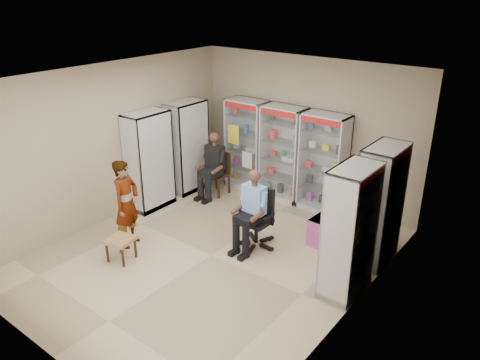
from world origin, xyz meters
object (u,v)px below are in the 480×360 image
Objects in this scene: woven_stool_a at (346,251)px; woven_stool_b at (121,249)px; seated_shopkeeper at (255,212)px; standing_man at (126,204)px; cabinet_left_far at (187,147)px; cabinet_back_left at (247,144)px; pink_trunk at (327,232)px; cabinet_right_near at (350,232)px; cabinet_right_far at (380,205)px; wooden_chair at (217,174)px; office_chair at (256,218)px; cabinet_back_right at (323,163)px; cabinet_left_near at (149,161)px; cabinet_back_mid at (283,153)px.

woven_stool_b reaches higher than woven_stool_a.
seated_shopkeeper is 2.22m from standing_man.
cabinet_back_left is at bearing 135.00° from cabinet_left_far.
standing_man is at bearing -142.96° from pink_trunk.
seated_shopkeeper is (2.64, -1.11, -0.32)m from cabinet_left_far.
cabinet_right_near is 1.86m from seated_shopkeeper.
wooden_chair is at bearing 83.96° from cabinet_right_far.
woven_stool_b is at bearing 114.55° from cabinet_right_near.
cabinet_back_right is at bearing 86.65° from office_chair.
seated_shopkeeper is (2.64, -0.01, -0.32)m from cabinet_left_near.
cabinet_back_mid is at bearing 78.70° from woven_stool_b.
woven_stool_a is at bearing 138.88° from cabinet_right_far.
cabinet_back_left reaches higher than office_chair.
seated_shopkeeper reaches higher than pink_trunk.
cabinet_left_far is 2.13× the size of wooden_chair.
woven_stool_a is (3.45, -0.78, -0.27)m from wooden_chair.
cabinet_back_left is 3.63m from woven_stool_a.
seated_shopkeeper reaches higher than office_chair.
cabinet_back_right and cabinet_left_near have the same top height.
woven_stool_a is at bearing 82.03° from cabinet_left_far.
wooden_chair is (-1.20, -0.73, -0.53)m from cabinet_back_mid.
cabinet_right_near is 4.65m from cabinet_left_far.
office_chair is (1.71, -1.99, -0.46)m from cabinet_back_left.
cabinet_back_left is 3.84m from woven_stool_b.
cabinet_left_far is (-0.93, -0.93, 0.00)m from cabinet_back_left.
cabinet_back_right is 1.47× the size of seated_shopkeeper.
cabinet_left_far is at bearing -163.61° from wooden_chair.
cabinet_left_near is at bearing 87.43° from cabinet_right_near.
cabinet_left_near reaches higher than wooden_chair.
office_chair is at bearing 92.15° from seated_shopkeeper.
cabinet_left_far is (-1.88, -0.93, 0.00)m from cabinet_back_mid.
woven_stool_a is at bearing -49.24° from cabinet_back_right.
cabinet_left_far is at bearing 175.47° from pink_trunk.
woven_stool_a is at bearing 21.83° from seated_shopkeeper.
cabinet_left_near is 3.78m from pink_trunk.
cabinet_back_mid is 2.25m from pink_trunk.
seated_shopkeeper is (-0.19, -2.04, -0.32)m from cabinet_back_right.
woven_stool_a is at bearing -33.83° from cabinet_back_mid.
cabinet_back_right is 2.33m from wooden_chair.
cabinet_right_near is at bearing 73.75° from cabinet_left_far.
office_chair is at bearing -162.04° from woven_stool_a.
cabinet_back_right is 4.92× the size of woven_stool_b.
cabinet_left_far is at bearing 4.26° from standing_man.
wooden_chair is at bearing 167.29° from woven_stool_a.
cabinet_back_left is at bearing 71.10° from wooden_chair.
seated_shopkeeper is at bearing -139.88° from pink_trunk.
cabinet_right_far is (2.58, -1.13, 0.00)m from cabinet_back_mid.
wooden_chair is (0.68, 1.30, -0.53)m from cabinet_left_near.
cabinet_right_near is 1.89m from office_chair.
pink_trunk is 0.33× the size of standing_man.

